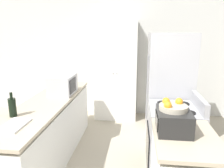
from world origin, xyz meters
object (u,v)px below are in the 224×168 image
Objects in this scene: refrigerator at (168,90)px; fruit_bowl at (173,106)px; wine_bottle at (12,107)px; toaster_oven at (173,121)px; stove at (173,139)px; pantry_cabinet at (116,71)px; microwave at (63,85)px.

refrigerator is 1.48m from fruit_bowl.
wine_bottle is 1.78m from toaster_oven.
stove is 2.05m from wine_bottle.
pantry_cabinet is 7.25× the size of wine_bottle.
toaster_oven is at bearing -37.37° from microwave.
refrigerator is 1.69m from microwave.
stove is 3.70× the size of wine_bottle.
pantry_cabinet reaches higher than stove.
microwave is at bearing 142.84° from fruit_bowl.
microwave is (-1.66, -0.32, 0.13)m from refrigerator.
microwave is 1.82× the size of fruit_bowl.
refrigerator is 1.48m from toaster_oven.
fruit_bowl reaches higher than microwave.
toaster_oven is (-0.13, -0.68, 0.55)m from stove.
microwave is at bearing 75.28° from wine_bottle.
toaster_oven is (-0.15, -1.47, 0.09)m from refrigerator.
wine_bottle is (-0.96, -2.33, -0.02)m from pantry_cabinet.
fruit_bowl is (1.76, -0.15, 0.13)m from wine_bottle.
refrigerator is 4.58× the size of toaster_oven.
pantry_cabinet reaches higher than toaster_oven.
fruit_bowl is at bearing -72.20° from pantry_cabinet.
pantry_cabinet is at bearing 117.38° from stove.
refrigerator reaches higher than toaster_oven.
microwave reaches higher than wine_bottle.
pantry_cabinet is 1.41m from refrigerator.
stove is 2.14× the size of microwave.
stove is at bearing 77.60° from fruit_bowl.
pantry_cabinet is at bearing 107.92° from toaster_oven.
microwave is 1.02m from wine_bottle.
refrigerator reaches higher than fruit_bowl.
microwave is 1.88m from fruit_bowl.
toaster_oven is at bearing -101.18° from stove.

